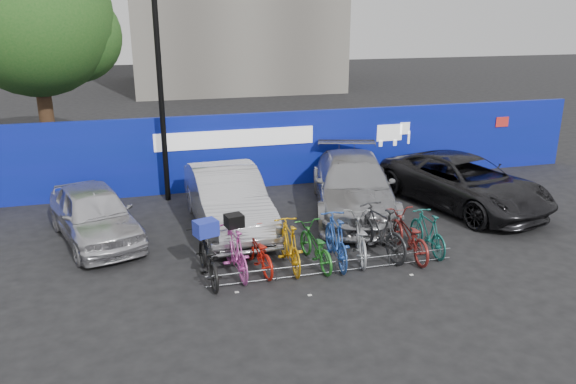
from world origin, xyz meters
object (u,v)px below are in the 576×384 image
object	(u,v)px
car_1	(227,199)
bike_4	(315,246)
car_0	(94,214)
car_3	(464,182)
bike_7	(380,230)
bike_2	(257,251)
bike_5	(336,239)
lamppost	(161,91)
bike_rack	(334,267)
bike_8	(408,235)
bike_6	(360,237)
tree	(41,22)
car_2	(353,185)
bike_9	(428,232)
bike_1	(235,250)
bike_3	(289,245)
bike_0	(207,257)

from	to	relation	value
car_1	bike_4	xyz separation A→B (m)	(1.52, -2.77, -0.33)
car_0	car_3	world-z (taller)	car_3
car_1	bike_7	distance (m)	4.10
bike_2	bike_5	size ratio (longest dim) A/B	0.91
bike_2	bike_4	bearing A→B (deg)	166.76
car_1	car_3	bearing A→B (deg)	-3.27
lamppost	bike_7	xyz separation A→B (m)	(4.55, -5.33, -2.66)
bike_rack	bike_8	world-z (taller)	bike_8
car_3	bike_8	distance (m)	4.13
bike_6	tree	bearing A→B (deg)	-38.06
car_2	bike_9	bearing A→B (deg)	-61.89
bike_9	car_1	bearing A→B (deg)	-33.80
bike_rack	car_2	xyz separation A→B (m)	(1.82, 3.63, 0.61)
bike_6	bike_9	world-z (taller)	bike_6
bike_1	bike_4	bearing A→B (deg)	172.67
car_3	bike_1	bearing A→B (deg)	-175.17
car_0	bike_3	bearing A→B (deg)	-50.22
tree	bike_rack	distance (m)	13.55
bike_0	bike_5	bearing A→B (deg)	177.40
bike_1	car_3	bearing A→B (deg)	-166.17
tree	car_0	xyz separation A→B (m)	(1.67, -7.35, -4.38)
bike_6	bike_9	bearing A→B (deg)	-169.13
tree	bike_7	size ratio (longest dim) A/B	3.84
bike_4	bike_9	distance (m)	2.78
bike_rack	bike_3	distance (m)	1.09
bike_rack	car_1	world-z (taller)	car_1
bike_3	bike_9	distance (m)	3.36
bike_3	bike_6	world-z (taller)	bike_3
tree	bike_0	distance (m)	11.91
car_3	bike_8	bearing A→B (deg)	-153.99
bike_4	bike_0	bearing A→B (deg)	-3.71
bike_3	bike_7	size ratio (longest dim) A/B	0.89
bike_0	lamppost	bearing A→B (deg)	-88.81
car_0	bike_4	world-z (taller)	car_0
bike_rack	bike_7	bearing A→B (deg)	26.57
bike_4	bike_9	world-z (taller)	bike_9
tree	bike_2	xyz separation A→B (m)	(5.20, -10.03, -4.62)
car_0	bike_8	distance (m)	7.62
bike_3	bike_7	xyz separation A→B (m)	(2.20, 0.11, 0.07)
lamppost	bike_1	bearing A→B (deg)	-78.30
car_2	bike_1	size ratio (longest dim) A/B	2.92
car_0	car_3	distance (m)	10.16
bike_7	bike_9	world-z (taller)	bike_7
bike_4	bike_6	distance (m)	1.12
lamppost	car_0	world-z (taller)	lamppost
car_0	tree	bearing A→B (deg)	85.47
bike_4	car_2	bearing A→B (deg)	-129.83
bike_rack	car_3	size ratio (longest dim) A/B	1.06
bike_0	bike_7	distance (m)	4.04
bike_1	bike_9	distance (m)	4.58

